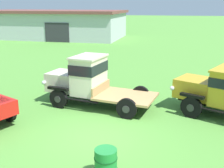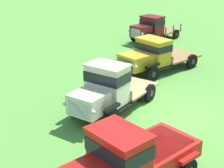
{
  "view_description": "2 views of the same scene",
  "coord_description": "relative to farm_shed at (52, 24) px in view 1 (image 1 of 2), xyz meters",
  "views": [
    {
      "loc": [
        2.67,
        -8.82,
        4.57
      ],
      "look_at": [
        -0.24,
        3.45,
        1.0
      ],
      "focal_mm": 45.0,
      "sensor_mm": 36.0,
      "label": 1
    },
    {
      "loc": [
        -13.92,
        -2.9,
        6.96
      ],
      "look_at": [
        -0.24,
        3.45,
        1.0
      ],
      "focal_mm": 55.0,
      "sensor_mm": 36.0,
      "label": 2
    }
  ],
  "objects": [
    {
      "name": "oil_drum_beside_row",
      "position": [
        16.2,
        -31.52,
        -1.51
      ],
      "size": [
        0.64,
        0.64,
        0.84
      ],
      "color": "#1E7F33",
      "rests_on": "ground"
    },
    {
      "name": "vintage_truck_midrow_center",
      "position": [
        13.86,
        -26.0,
        -0.73
      ],
      "size": [
        5.44,
        2.8,
        2.33
      ],
      "color": "black",
      "rests_on": "ground"
    },
    {
      "name": "farm_shed",
      "position": [
        0.0,
        0.0,
        0.0
      ],
      "size": [
        20.4,
        10.69,
        3.82
      ],
      "color": "#B2B7BC",
      "rests_on": "ground"
    },
    {
      "name": "ground_plane",
      "position": [
        15.24,
        -29.21,
        -1.93
      ],
      "size": [
        240.0,
        240.0,
        0.0
      ],
      "primitive_type": "plane",
      "color": "#518E38"
    }
  ]
}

